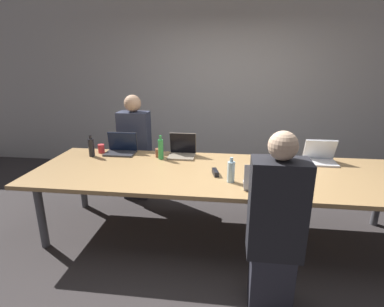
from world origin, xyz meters
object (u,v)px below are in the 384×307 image
cup_near_midright (293,184)px  laptop_far_right (320,156)px  bottle_far_midleft (161,149)px  cup_far_left (101,149)px  laptop_far_midleft (182,150)px  laptop_far_left (121,147)px  bottle_near_midright (231,171)px  laptop_near_midright (264,182)px  person_near_midright (275,227)px  bottle_far_left (91,147)px  cup_far_midleft (159,153)px  stapler (215,172)px  person_far_left (135,149)px

cup_near_midright → laptop_far_right: bearing=60.3°
cup_near_midright → bottle_far_midleft: bottle_far_midleft is taller
cup_far_left → laptop_far_midleft: (1.01, -0.00, 0.03)m
laptop_far_right → laptop_far_midleft: laptop_far_midleft is taller
laptop_far_left → bottle_near_midright: 1.53m
laptop_near_midright → person_near_midright: bearing=94.2°
laptop_far_left → bottle_far_left: size_ratio=1.41×
cup_far_left → cup_far_midleft: size_ratio=1.05×
laptop_far_left → cup_far_left: 0.25m
stapler → laptop_far_midleft: bearing=112.6°
bottle_far_left → person_near_midright: bearing=-32.0°
bottle_far_left → laptop_near_midright: bearing=-20.1°
laptop_near_midright → stapler: (-0.44, 0.29, -0.04)m
person_near_midright → bottle_far_midleft: bearing=-47.5°
cup_near_midright → laptop_far_midleft: (-1.13, 0.79, 0.04)m
person_near_midright → laptop_near_midright: bearing=-85.8°
laptop_far_left → laptop_far_right: (2.32, -0.06, 0.00)m
person_far_left → bottle_far_left: person_far_left is taller
laptop_near_midright → laptop_far_midleft: 1.21m
stapler → cup_far_midleft: bearing=130.1°
stapler → person_near_midright: bearing=-73.8°
bottle_far_left → laptop_far_right: 2.63m
cup_near_midright → laptop_near_midright: bearing=-167.4°
bottle_far_midleft → stapler: bottle_far_midleft is taller
laptop_far_midleft → cup_far_midleft: laptop_far_midleft is taller
laptop_far_left → bottle_far_midleft: bottle_far_midleft is taller
bottle_far_midleft → laptop_far_midleft: bearing=32.3°
laptop_near_midright → cup_far_midleft: 1.37m
stapler → laptop_far_left: bearing=139.3°
person_near_midright → cup_near_midright: 0.63m
person_near_midright → cup_near_midright: person_near_midright is taller
person_far_left → bottle_far_left: size_ratio=5.44×
laptop_near_midright → cup_far_midleft: size_ratio=3.58×
person_near_midright → bottle_far_midleft: 1.68m
person_far_left → bottle_far_left: bearing=-125.0°
laptop_near_midright → stapler: bearing=-33.4°
bottle_near_midright → bottle_far_midleft: bearing=144.0°
cup_far_midleft → stapler: size_ratio=0.64×
laptop_far_midleft → stapler: (0.42, -0.56, -0.05)m
cup_far_midleft → stapler: cup_far_midleft is taller
bottle_near_midright → person_far_left: bearing=139.3°
cup_far_midleft → bottle_far_midleft: (0.04, -0.07, 0.07)m
person_far_left → laptop_far_midleft: bearing=-28.0°
cup_near_midright → cup_far_midleft: (-1.39, 0.72, 0.01)m
person_far_left → cup_far_left: 0.49m
cup_far_left → laptop_far_midleft: size_ratio=0.33×
laptop_far_left → person_near_midright: bearing=-40.0°
laptop_far_left → cup_near_midright: 2.06m
laptop_near_midright → cup_near_midright: 0.27m
laptop_far_left → cup_near_midright: (1.89, -0.82, -0.03)m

